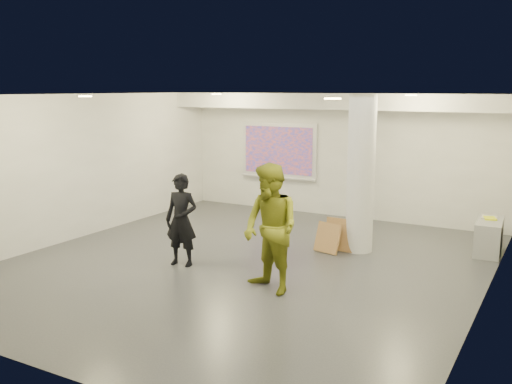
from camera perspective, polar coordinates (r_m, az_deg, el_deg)
The scene contains 20 objects.
floor at distance 10.34m, azimuth -1.09°, elevation -7.18°, with size 8.00×9.00×0.01m, color #393B41.
ceiling at distance 9.86m, azimuth -1.15°, elevation 9.69°, with size 8.00×9.00×0.01m, color silver.
wall_back at distance 14.02m, azimuth 8.22°, elevation 3.64°, with size 8.00×0.01×3.00m, color silver.
wall_front at distance 6.59m, azimuth -21.33°, elevation -4.55°, with size 8.00×0.01×3.00m, color silver.
wall_left at distance 12.47m, azimuth -17.21°, elevation 2.45°, with size 0.01×9.00×3.00m, color silver.
wall_right at distance 8.71m, azimuth 22.24°, elevation -1.10°, with size 0.01×9.00×3.00m, color silver.
soffit_band at distance 13.42m, azimuth 7.51°, elevation 9.01°, with size 8.00×1.10×0.36m, color silver.
downlight_nw at distance 13.14m, azimuth -3.97°, elevation 9.75°, with size 0.22×0.22×0.02m, color #F3D57C.
downlight_ne at distance 11.35m, azimuth 15.24°, elevation 9.32°, with size 0.22×0.22×0.02m, color #F3D57C.
downlight_sw at distance 10.03m, azimuth -16.71°, elevation 9.16°, with size 0.22×0.22×0.02m, color #F3D57C.
downlight_se at distance 7.54m, azimuth 7.68°, elevation 9.24°, with size 0.22×0.22×0.02m, color #F3D57C.
column at distance 11.00m, azimuth 10.44°, elevation 1.74°, with size 0.52×0.52×3.00m, color white.
projection_screen at distance 14.62m, azimuth 2.28°, elevation 4.11°, with size 2.10×0.13×1.42m.
credenza at distance 11.77m, azimuth 22.26°, elevation -4.16°, with size 0.46×1.10×0.64m, color gray.
papers_stack at distance 11.91m, azimuth 22.31°, elevation -2.36°, with size 0.28×0.36×0.02m, color silver.
postit_pad at distance 11.81m, azimuth 22.35°, elevation -2.45°, with size 0.21×0.29×0.03m, color #ECFA14.
cardboard_back at distance 11.18m, azimuth 8.38°, elevation -4.24°, with size 0.58×0.05×0.64m, color #9F7240.
cardboard_front at distance 11.04m, azimuth 7.18°, elevation -4.57°, with size 0.53×0.05×0.58m, color #9F7240.
woman at distance 10.15m, azimuth -7.47°, elevation -2.80°, with size 0.60×0.39×1.64m, color black.
man at distance 8.71m, azimuth 1.48°, elevation -3.70°, with size 0.97×0.76×2.00m, color olive.
Camera 1 is at (4.98, -8.51, 3.11)m, focal length 40.00 mm.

